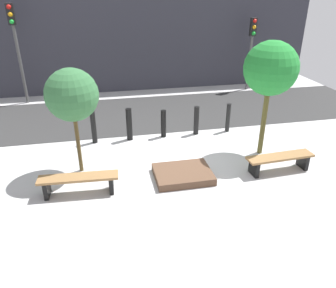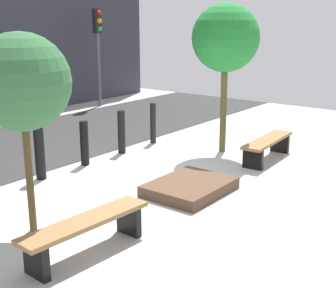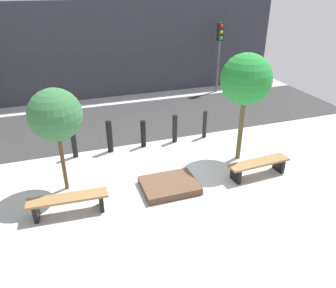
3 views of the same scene
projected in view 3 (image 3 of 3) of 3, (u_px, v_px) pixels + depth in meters
name	position (u px, v px, depth m)	size (l,w,h in m)	color
ground_plane	(163.00, 178.00, 9.16)	(18.00, 18.00, 0.00)	#B2B2B2
road_strip	(129.00, 121.00, 12.84)	(18.00, 4.06, 0.01)	#303030
building_facade	(109.00, 50.00, 14.78)	(16.20, 0.50, 4.23)	#33333D
bench_left	(68.00, 201.00, 7.65)	(1.87, 0.50, 0.47)	black
bench_right	(258.00, 165.00, 9.14)	(1.84, 0.51, 0.46)	black
planter_bed	(169.00, 185.00, 8.67)	(1.45, 1.13, 0.19)	brown
tree_behind_left_bench	(55.00, 115.00, 7.79)	(1.29, 1.29, 2.75)	#4D3D20
tree_behind_right_bench	(246.00, 80.00, 9.10)	(1.45, 1.45, 3.23)	#504923
bollard_far_left	(74.00, 142.00, 10.05)	(0.16, 0.16, 1.03)	black
bollard_left	(110.00, 137.00, 10.36)	(0.18, 0.18, 1.05)	black
bollard_center	(143.00, 134.00, 10.71)	(0.17, 0.17, 0.91)	black
bollard_right	(175.00, 129.00, 11.02)	(0.17, 0.17, 0.95)	black
bollard_far_right	(205.00, 124.00, 11.34)	(0.14, 0.14, 0.97)	black
traffic_light_mid_west	(220.00, 45.00, 15.22)	(0.28, 0.27, 3.21)	#565656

